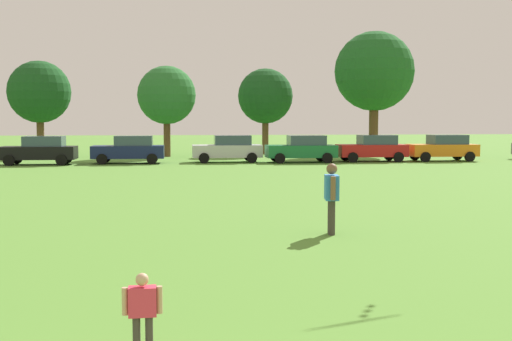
% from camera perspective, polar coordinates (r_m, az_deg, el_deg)
% --- Properties ---
extents(ground_plane, '(160.00, 160.00, 0.00)m').
position_cam_1_polar(ground_plane, '(33.07, -7.27, -0.01)').
color(ground_plane, '#568C33').
extents(child_kite_flyer, '(0.45, 0.18, 0.94)m').
position_cam_1_polar(child_kite_flyer, '(7.22, -10.21, -12.04)').
color(child_kite_flyer, '#3F3833').
rests_on(child_kite_flyer, ground).
extents(adult_bystander, '(0.37, 0.77, 1.63)m').
position_cam_1_polar(adult_bystander, '(14.53, 6.84, -1.97)').
color(adult_bystander, '#3F3833').
rests_on(adult_bystander, ground).
extents(parked_car_black_0, '(4.30, 2.02, 1.68)m').
position_cam_1_polar(parked_car_black_0, '(39.29, -18.92, 1.75)').
color(parked_car_black_0, black).
rests_on(parked_car_black_0, ground).
extents(parked_car_navy_1, '(4.30, 2.02, 1.68)m').
position_cam_1_polar(parked_car_navy_1, '(39.01, -11.34, 1.89)').
color(parked_car_navy_1, '#141E4C').
rests_on(parked_car_navy_1, ground).
extents(parked_car_silver_2, '(4.30, 2.02, 1.68)m').
position_cam_1_polar(parked_car_silver_2, '(39.40, -2.51, 2.00)').
color(parked_car_silver_2, silver).
rests_on(parked_car_silver_2, ground).
extents(parked_car_green_3, '(4.30, 2.02, 1.68)m').
position_cam_1_polar(parked_car_green_3, '(39.23, 4.20, 1.98)').
color(parked_car_green_3, '#196B38').
rests_on(parked_car_green_3, ground).
extents(parked_car_red_4, '(4.30, 2.02, 1.68)m').
position_cam_1_polar(parked_car_red_4, '(40.73, 10.51, 2.01)').
color(parked_car_red_4, red).
rests_on(parked_car_red_4, ground).
extents(parked_car_orange_5, '(4.30, 2.02, 1.68)m').
position_cam_1_polar(parked_car_orange_5, '(42.33, 16.55, 1.99)').
color(parked_car_orange_5, orange).
rests_on(parked_car_orange_5, ground).
extents(tree_left, '(4.34, 4.34, 6.77)m').
position_cam_1_polar(tree_left, '(47.02, -18.97, 6.70)').
color(tree_left, brown).
rests_on(tree_left, ground).
extents(tree_center, '(4.17, 4.17, 6.50)m').
position_cam_1_polar(tree_center, '(45.89, -8.08, 6.73)').
color(tree_center, brown).
rests_on(tree_center, ground).
extents(tree_right, '(4.22, 4.22, 6.58)m').
position_cam_1_polar(tree_right, '(48.78, 0.85, 6.70)').
color(tree_right, brown).
rests_on(tree_right, ground).
extents(tree_far_right, '(5.93, 5.93, 9.23)m').
position_cam_1_polar(tree_far_right, '(48.50, 10.63, 8.76)').
color(tree_far_right, brown).
rests_on(tree_far_right, ground).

